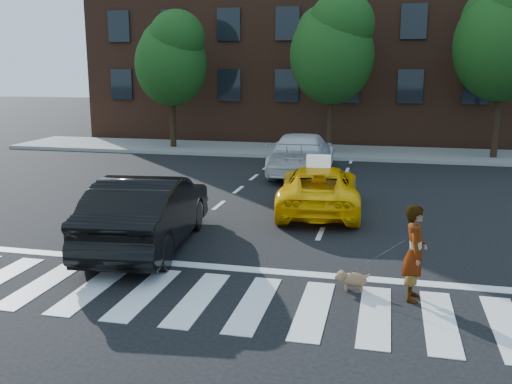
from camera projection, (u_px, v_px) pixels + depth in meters
ground at (198, 299)px, 9.83m from camera, size 120.00×120.00×0.00m
crosswalk at (198, 298)px, 9.83m from camera, size 13.00×2.40×0.01m
stop_line at (224, 267)px, 11.35m from camera, size 12.00×0.30×0.01m
sidewalk_far at (319, 151)px, 26.47m from camera, size 30.00×4.00×0.15m
building at (338, 29)px, 32.33m from camera, size 26.00×10.00×12.00m
tree_left at (171, 55)px, 26.59m from camera, size 3.39×3.38×6.50m
tree_mid at (333, 45)px, 24.84m from camera, size 3.69×3.69×7.10m
tree_right at (505, 33)px, 23.21m from camera, size 4.00×4.00×7.70m
taxi at (319, 188)px, 15.71m from camera, size 2.57×4.78×1.27m
black_sedan at (148, 211)px, 12.53m from camera, size 2.27×5.09×1.62m
white_suv at (302, 154)px, 21.15m from camera, size 2.36×5.39×1.54m
woman at (415, 253)px, 9.66m from camera, size 0.42×0.62×1.66m
dog at (351, 279)px, 10.17m from camera, size 0.64×0.31×0.36m
taxi_sign at (319, 161)px, 15.35m from camera, size 0.68×0.34×0.32m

